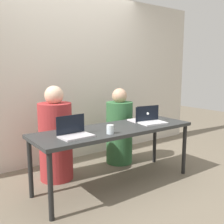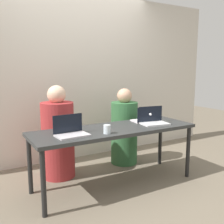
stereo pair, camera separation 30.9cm
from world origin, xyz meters
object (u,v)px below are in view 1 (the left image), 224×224
person_on_left (56,138)px  laptop_front_left (74,132)px  water_glass_left (110,130)px  person_on_right (119,130)px  laptop_front_right (151,119)px  laptop_back_right (144,118)px

person_on_left → laptop_front_left: size_ratio=3.46×
person_on_left → water_glass_left: bearing=126.6°
person_on_right → water_glass_left: person_on_right is taller
laptop_front_right → laptop_back_right: bearing=93.7°
laptop_front_left → person_on_right: bearing=27.2°
laptop_front_left → water_glass_left: laptop_front_left is taller
person_on_right → laptop_back_right: bearing=105.9°
laptop_front_left → water_glass_left: (0.36, -0.12, -0.01)m
water_glass_left → laptop_front_left: bearing=161.3°
laptop_front_left → laptop_front_right: (1.11, 0.02, 0.00)m
person_on_left → laptop_front_right: bearing=164.6°
person_on_left → laptop_front_right: 1.23m
person_on_left → person_on_right: person_on_left is taller
laptop_front_right → water_glass_left: (-0.74, -0.14, -0.01)m
laptop_front_right → laptop_back_right: (0.01, 0.15, -0.00)m
person_on_right → laptop_front_right: size_ratio=3.11×
person_on_right → water_glass_left: 1.07m
person_on_right → laptop_back_right: size_ratio=2.92×
person_on_right → laptop_front_left: 1.28m
laptop_front_right → person_on_left: bearing=157.7°
person_on_right → laptop_front_left: bearing=41.4°
laptop_front_left → laptop_front_right: 1.11m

